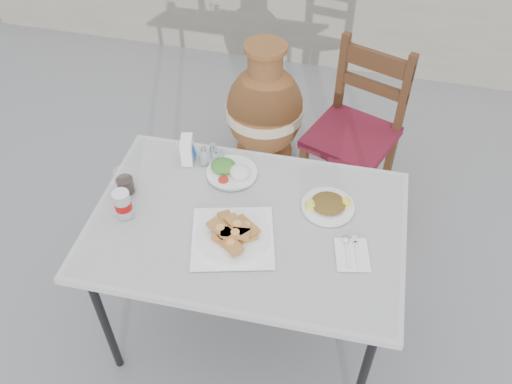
% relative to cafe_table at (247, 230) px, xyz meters
% --- Properties ---
extents(ground, '(80.00, 80.00, 0.00)m').
position_rel_cafe_table_xyz_m(ground, '(0.16, -0.02, -0.69)').
color(ground, slate).
rests_on(ground, ground).
extents(cafe_table, '(1.25, 0.86, 0.74)m').
position_rel_cafe_table_xyz_m(cafe_table, '(0.00, 0.00, 0.00)').
color(cafe_table, black).
rests_on(cafe_table, ground).
extents(pide_plate, '(0.38, 0.38, 0.06)m').
position_rel_cafe_table_xyz_m(pide_plate, '(-0.03, -0.10, 0.08)').
color(pide_plate, white).
rests_on(pide_plate, cafe_table).
extents(salad_rice_plate, '(0.22, 0.22, 0.05)m').
position_rel_cafe_table_xyz_m(salad_rice_plate, '(-0.13, 0.24, 0.07)').
color(salad_rice_plate, white).
rests_on(salad_rice_plate, cafe_table).
extents(salad_chopped_plate, '(0.21, 0.21, 0.05)m').
position_rel_cafe_table_xyz_m(salad_chopped_plate, '(0.29, 0.15, 0.07)').
color(salad_chopped_plate, white).
rests_on(salad_chopped_plate, cafe_table).
extents(soda_can, '(0.07, 0.07, 0.12)m').
position_rel_cafe_table_xyz_m(soda_can, '(-0.47, -0.08, 0.11)').
color(soda_can, silver).
rests_on(soda_can, cafe_table).
extents(cola_glass, '(0.08, 0.08, 0.11)m').
position_rel_cafe_table_xyz_m(cola_glass, '(-0.52, 0.04, 0.10)').
color(cola_glass, white).
rests_on(cola_glass, cafe_table).
extents(napkin_holder, '(0.07, 0.10, 0.11)m').
position_rel_cafe_table_xyz_m(napkin_holder, '(-0.34, 0.28, 0.11)').
color(napkin_holder, white).
rests_on(napkin_holder, cafe_table).
extents(condiment_caddy, '(0.13, 0.12, 0.07)m').
position_rel_cafe_table_xyz_m(condiment_caddy, '(-0.24, 0.31, 0.08)').
color(condiment_caddy, silver).
rests_on(condiment_caddy, cafe_table).
extents(cutlery_napkin, '(0.15, 0.18, 0.01)m').
position_rel_cafe_table_xyz_m(cutlery_napkin, '(0.41, -0.06, 0.06)').
color(cutlery_napkin, white).
rests_on(cutlery_napkin, cafe_table).
extents(chair, '(0.54, 0.54, 0.95)m').
position_rel_cafe_table_xyz_m(chair, '(0.34, 0.98, -0.20)').
color(chair, '#38220F').
rests_on(chair, ground).
extents(terracotta_urn, '(0.47, 0.47, 0.81)m').
position_rel_cafe_table_xyz_m(terracotta_urn, '(-0.21, 1.18, -0.31)').
color(terracotta_urn, brown).
rests_on(terracotta_urn, ground).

